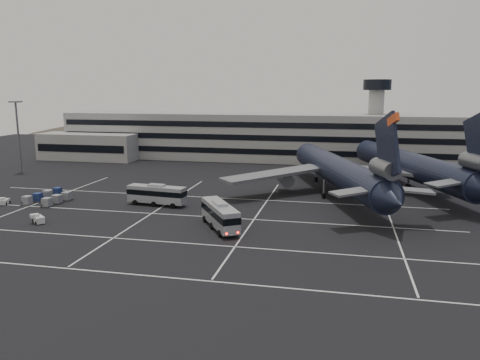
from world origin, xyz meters
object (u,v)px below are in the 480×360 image
bus_near (220,214)px  tug_a (4,201)px  bus_far (157,194)px  trijet_main (338,171)px  uld_cluster (49,197)px

bus_near → tug_a: bearing=140.0°
bus_far → tug_a: bearing=107.9°
trijet_main → bus_near: size_ratio=4.88×
bus_far → uld_cluster: bearing=101.1°
bus_near → tug_a: bus_near is taller
bus_far → uld_cluster: (-21.30, -1.76, -1.34)m
trijet_main → bus_far: 35.76m
bus_near → bus_far: 19.27m
trijet_main → bus_near: trijet_main is taller
trijet_main → tug_a: trijet_main is taller
uld_cluster → bus_near: bearing=-15.5°
bus_far → bus_near: bearing=-121.5°
tug_a → bus_near: bearing=-24.6°
trijet_main → bus_near: (-17.33, -26.39, -2.96)m
bus_near → tug_a: (-43.14, 6.18, -1.68)m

